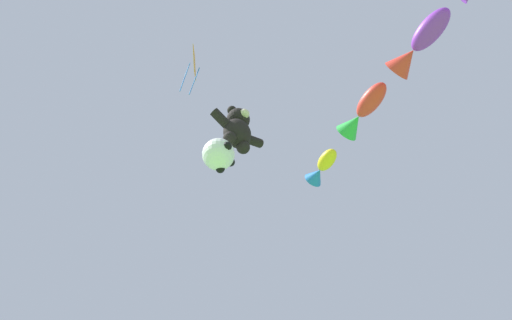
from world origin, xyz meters
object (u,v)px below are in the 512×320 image
teddy_bear_kite (238,129)px  fish_kite_goldfin (322,168)px  fish_kite_violet (417,46)px  diamond_kite (194,65)px  soccer_ball_kite (219,155)px  fish_kite_crimson (362,113)px

teddy_bear_kite → fish_kite_goldfin: size_ratio=1.32×
fish_kite_violet → diamond_kite: (-4.27, 5.70, 2.64)m
fish_kite_goldfin → diamond_kite: diamond_kite is taller
soccer_ball_kite → fish_kite_goldfin: size_ratio=0.65×
fish_kite_crimson → diamond_kite: 6.25m
soccer_ball_kite → diamond_kite: (-1.33, 0.35, 4.87)m
fish_kite_crimson → diamond_kite: (-4.93, 3.11, 2.24)m
fish_kite_goldfin → fish_kite_crimson: fish_kite_crimson is taller
fish_kite_violet → diamond_kite: 7.60m
fish_kite_goldfin → fish_kite_violet: 4.81m
soccer_ball_kite → diamond_kite: size_ratio=0.30×
diamond_kite → fish_kite_violet: bearing=-53.2°
teddy_bear_kite → diamond_kite: (-1.84, 0.44, 3.11)m
fish_kite_violet → diamond_kite: bearing=126.8°
teddy_bear_kite → fish_kite_crimson: bearing=-40.7°
diamond_kite → teddy_bear_kite: bearing=-13.6°
teddy_bear_kite → fish_kite_crimson: 4.17m
teddy_bear_kite → fish_kite_crimson: size_ratio=0.92×
teddy_bear_kite → soccer_ball_kite: (-0.51, 0.09, -1.76)m
teddy_bear_kite → fish_kite_goldfin: (3.23, -0.52, 0.14)m
soccer_ball_kite → fish_kite_crimson: bearing=-37.5°
soccer_ball_kite → fish_kite_violet: size_ratio=0.45×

